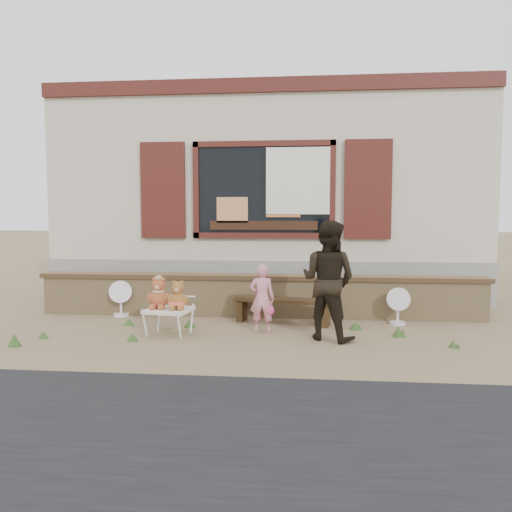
# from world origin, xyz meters

# --- Properties ---
(ground) EXTENTS (80.00, 80.00, 0.00)m
(ground) POSITION_xyz_m (0.00, 0.00, 0.00)
(ground) COLOR olive
(ground) RESTS_ON ground
(shopfront) EXTENTS (8.04, 5.13, 4.00)m
(shopfront) POSITION_xyz_m (0.00, 4.49, 2.00)
(shopfront) COLOR #B8AC95
(shopfront) RESTS_ON ground
(brick_wall) EXTENTS (7.10, 0.36, 0.67)m
(brick_wall) POSITION_xyz_m (0.00, 1.00, 0.34)
(brick_wall) COLOR tan
(brick_wall) RESTS_ON ground
(bench) EXTENTS (1.51, 0.60, 0.38)m
(bench) POSITION_xyz_m (0.41, 0.52, 0.28)
(bench) COLOR #2F2010
(bench) RESTS_ON ground
(folding_chair) EXTENTS (0.65, 0.59, 0.35)m
(folding_chair) POSITION_xyz_m (-1.10, -0.32, 0.32)
(folding_chair) COLOR silver
(folding_chair) RESTS_ON ground
(teddy_bear_left) EXTENTS (0.35, 0.32, 0.43)m
(teddy_bear_left) POSITION_xyz_m (-1.24, -0.30, 0.57)
(teddy_bear_left) COLOR brown
(teddy_bear_left) RESTS_ON folding_chair
(teddy_bear_right) EXTENTS (0.32, 0.29, 0.40)m
(teddy_bear_right) POSITION_xyz_m (-0.96, -0.34, 0.55)
(teddy_bear_right) COLOR brown
(teddy_bear_right) RESTS_ON folding_chair
(child) EXTENTS (0.35, 0.23, 0.95)m
(child) POSITION_xyz_m (0.15, -0.08, 0.47)
(child) COLOR pink
(child) RESTS_ON ground
(adult) EXTENTS (0.94, 0.87, 1.55)m
(adult) POSITION_xyz_m (1.03, -0.36, 0.77)
(adult) COLOR black
(adult) RESTS_ON ground
(fan_left) EXTENTS (0.37, 0.24, 0.58)m
(fan_left) POSITION_xyz_m (-2.19, 0.80, 0.29)
(fan_left) COLOR white
(fan_left) RESTS_ON ground
(fan_right) EXTENTS (0.34, 0.23, 0.55)m
(fan_right) POSITION_xyz_m (2.10, 0.61, 0.28)
(fan_right) COLOR silver
(fan_right) RESTS_ON ground
(grass_tufts) EXTENTS (5.51, 1.47, 0.16)m
(grass_tufts) POSITION_xyz_m (-0.51, -0.30, 0.06)
(grass_tufts) COLOR #315120
(grass_tufts) RESTS_ON ground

